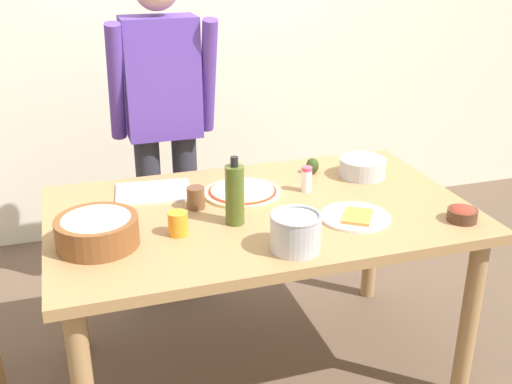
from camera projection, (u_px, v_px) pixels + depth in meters
name	position (u px, v px, depth m)	size (l,w,h in m)	color
ground	(260.00, 369.00, 2.67)	(8.00, 8.00, 0.00)	brown
wall_back	(175.00, 15.00, 3.57)	(5.60, 0.10, 2.60)	silver
dining_table	(260.00, 230.00, 2.41)	(1.60, 0.96, 0.76)	#A37A4C
person_cook	(164.00, 117.00, 2.91)	(0.49, 0.25, 1.62)	#2D2D38
pizza_raw_on_board	(242.00, 192.00, 2.51)	(0.31, 0.31, 0.02)	beige
plate_with_slice	(355.00, 217.00, 2.29)	(0.26, 0.26, 0.02)	white
popcorn_bowl	(97.00, 229.00, 2.08)	(0.28, 0.28, 0.11)	brown
mixing_bowl_steel	(362.00, 167.00, 2.68)	(0.20, 0.20, 0.08)	#B7B7BC
small_sauce_bowl	(462.00, 214.00, 2.27)	(0.11, 0.11, 0.06)	#4C2D1E
olive_oil_bottle	(235.00, 194.00, 2.22)	(0.07, 0.07, 0.26)	#47561E
steel_pot	(295.00, 232.00, 2.05)	(0.17, 0.17, 0.13)	#B7B7BC
cup_orange	(178.00, 223.00, 2.16)	(0.07, 0.07, 0.09)	orange
cup_small_brown	(196.00, 198.00, 2.37)	(0.07, 0.07, 0.09)	brown
salt_shaker	(307.00, 179.00, 2.52)	(0.04, 0.04, 0.11)	white
cutting_board_white	(154.00, 192.00, 2.52)	(0.30, 0.22, 0.01)	white
avocado	(312.00, 166.00, 2.72)	(0.06, 0.06, 0.07)	#2D4219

